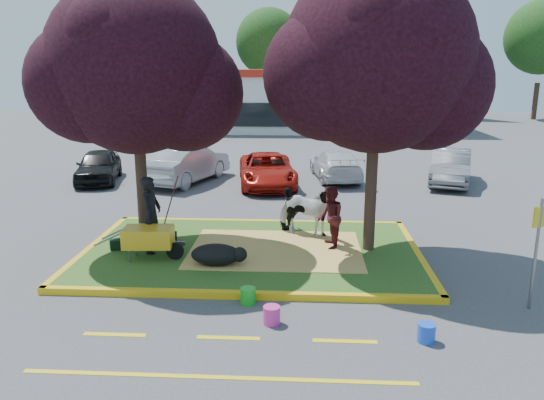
# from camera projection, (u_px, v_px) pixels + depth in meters

# --- Properties ---
(ground) EXTENTS (90.00, 90.00, 0.00)m
(ground) POSITION_uv_depth(u_px,v_px,m) (252.00, 255.00, 13.20)
(ground) COLOR #424244
(ground) RESTS_ON ground
(median_island) EXTENTS (8.00, 5.00, 0.15)m
(median_island) POSITION_uv_depth(u_px,v_px,m) (252.00, 252.00, 13.18)
(median_island) COLOR #2A4F18
(median_island) RESTS_ON ground
(curb_near) EXTENTS (8.30, 0.16, 0.15)m
(curb_near) POSITION_uv_depth(u_px,v_px,m) (239.00, 295.00, 10.68)
(curb_near) COLOR gold
(curb_near) RESTS_ON ground
(curb_far) EXTENTS (8.30, 0.16, 0.15)m
(curb_far) POSITION_uv_depth(u_px,v_px,m) (260.00, 222.00, 15.68)
(curb_far) COLOR gold
(curb_far) RESTS_ON ground
(curb_left) EXTENTS (0.16, 5.30, 0.15)m
(curb_left) POSITION_uv_depth(u_px,v_px,m) (91.00, 249.00, 13.41)
(curb_left) COLOR gold
(curb_left) RESTS_ON ground
(curb_right) EXTENTS (0.16, 5.30, 0.15)m
(curb_right) POSITION_uv_depth(u_px,v_px,m) (418.00, 255.00, 12.95)
(curb_right) COLOR gold
(curb_right) RESTS_ON ground
(straw_bedding) EXTENTS (4.20, 3.00, 0.01)m
(straw_bedding) POSITION_uv_depth(u_px,v_px,m) (276.00, 249.00, 13.13)
(straw_bedding) COLOR #E1BA5C
(straw_bedding) RESTS_ON median_island
(tree_purple_left) EXTENTS (5.06, 4.20, 6.51)m
(tree_purple_left) POSITION_uv_depth(u_px,v_px,m) (136.00, 75.00, 12.67)
(tree_purple_left) COLOR black
(tree_purple_left) RESTS_ON median_island
(tree_purple_right) EXTENTS (5.30, 4.40, 6.82)m
(tree_purple_right) POSITION_uv_depth(u_px,v_px,m) (378.00, 66.00, 12.10)
(tree_purple_right) COLOR black
(tree_purple_right) RESTS_ON median_island
(fire_lane_stripe_a) EXTENTS (1.10, 0.12, 0.01)m
(fire_lane_stripe_a) POSITION_uv_depth(u_px,v_px,m) (115.00, 335.00, 9.24)
(fire_lane_stripe_a) COLOR yellow
(fire_lane_stripe_a) RESTS_ON ground
(fire_lane_stripe_b) EXTENTS (1.10, 0.12, 0.01)m
(fire_lane_stripe_b) POSITION_uv_depth(u_px,v_px,m) (228.00, 338.00, 9.13)
(fire_lane_stripe_b) COLOR yellow
(fire_lane_stripe_b) RESTS_ON ground
(fire_lane_stripe_c) EXTENTS (1.10, 0.12, 0.01)m
(fire_lane_stripe_c) POSITION_uv_depth(u_px,v_px,m) (345.00, 341.00, 9.02)
(fire_lane_stripe_c) COLOR yellow
(fire_lane_stripe_c) RESTS_ON ground
(fire_lane_long) EXTENTS (6.00, 0.10, 0.01)m
(fire_lane_long) POSITION_uv_depth(u_px,v_px,m) (217.00, 377.00, 7.97)
(fire_lane_long) COLOR yellow
(fire_lane_long) RESTS_ON ground
(retail_building) EXTENTS (20.40, 8.40, 4.40)m
(retail_building) POSITION_uv_depth(u_px,v_px,m) (313.00, 99.00, 39.64)
(retail_building) COLOR silver
(retail_building) RESTS_ON ground
(treeline) EXTENTS (46.58, 7.80, 14.63)m
(treeline) POSITION_uv_depth(u_px,v_px,m) (304.00, 31.00, 47.68)
(treeline) COLOR black
(treeline) RESTS_ON ground
(cow) EXTENTS (1.77, 1.26, 1.36)m
(cow) POSITION_uv_depth(u_px,v_px,m) (305.00, 211.00, 14.02)
(cow) COLOR white
(cow) RESTS_ON median_island
(calf) EXTENTS (1.24, 0.85, 0.49)m
(calf) POSITION_uv_depth(u_px,v_px,m) (216.00, 255.00, 12.05)
(calf) COLOR black
(calf) RESTS_ON median_island
(handler) EXTENTS (0.52, 0.73, 1.87)m
(handler) POSITION_uv_depth(u_px,v_px,m) (151.00, 215.00, 12.76)
(handler) COLOR black
(handler) RESTS_ON median_island
(visitor_a) EXTENTS (0.66, 0.81, 1.56)m
(visitor_a) POSITION_uv_depth(u_px,v_px,m) (330.00, 217.00, 13.09)
(visitor_a) COLOR #4A1518
(visitor_a) RESTS_ON median_island
(visitor_b) EXTENTS (0.30, 0.70, 1.20)m
(visitor_b) POSITION_uv_depth(u_px,v_px,m) (288.00, 208.00, 14.65)
(visitor_b) COLOR black
(visitor_b) RESTS_ON median_island
(wheelbarrow) EXTENTS (2.03, 0.76, 0.77)m
(wheelbarrow) POSITION_uv_depth(u_px,v_px,m) (149.00, 237.00, 12.37)
(wheelbarrow) COLOR black
(wheelbarrow) RESTS_ON median_island
(gear_bag_dark) EXTENTS (0.66, 0.49, 0.30)m
(gear_bag_dark) POSITION_uv_depth(u_px,v_px,m) (164.00, 237.00, 13.60)
(gear_bag_dark) COLOR black
(gear_bag_dark) RESTS_ON median_island
(gear_bag_green) EXTENTS (0.53, 0.44, 0.24)m
(gear_bag_green) POSITION_uv_depth(u_px,v_px,m) (119.00, 244.00, 13.17)
(gear_bag_green) COLOR black
(gear_bag_green) RESTS_ON median_island
(sign_post) EXTENTS (0.30, 0.13, 2.19)m
(sign_post) POSITION_uv_depth(u_px,v_px,m) (537.00, 243.00, 9.95)
(sign_post) COLOR slate
(sign_post) RESTS_ON ground
(bucket_green) EXTENTS (0.40, 0.40, 0.33)m
(bucket_green) POSITION_uv_depth(u_px,v_px,m) (248.00, 296.00, 10.44)
(bucket_green) COLOR green
(bucket_green) RESTS_ON ground
(bucket_pink) EXTENTS (0.32, 0.32, 0.34)m
(bucket_pink) POSITION_uv_depth(u_px,v_px,m) (272.00, 315.00, 9.61)
(bucket_pink) COLOR #DB3094
(bucket_pink) RESTS_ON ground
(bucket_blue) EXTENTS (0.36, 0.36, 0.33)m
(bucket_blue) POSITION_uv_depth(u_px,v_px,m) (426.00, 333.00, 8.98)
(bucket_blue) COLOR blue
(bucket_blue) RESTS_ON ground
(car_black) EXTENTS (2.29, 4.04, 1.30)m
(car_black) POSITION_uv_depth(u_px,v_px,m) (98.00, 166.00, 21.53)
(car_black) COLOR black
(car_black) RESTS_ON ground
(car_silver) EXTENTS (2.98, 4.85, 1.51)m
(car_silver) POSITION_uv_depth(u_px,v_px,m) (187.00, 164.00, 21.41)
(car_silver) COLOR #95999D
(car_silver) RESTS_ON ground
(car_red) EXTENTS (2.68, 4.78, 1.26)m
(car_red) POSITION_uv_depth(u_px,v_px,m) (267.00, 170.00, 20.77)
(car_red) COLOR #A7170D
(car_red) RESTS_ON ground
(car_white) EXTENTS (2.24, 4.39, 1.22)m
(car_white) POSITION_uv_depth(u_px,v_px,m) (336.00, 165.00, 22.02)
(car_white) COLOR silver
(car_white) RESTS_ON ground
(car_grey) EXTENTS (2.56, 4.39, 1.37)m
(car_grey) POSITION_uv_depth(u_px,v_px,m) (451.00, 167.00, 21.13)
(car_grey) COLOR slate
(car_grey) RESTS_ON ground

